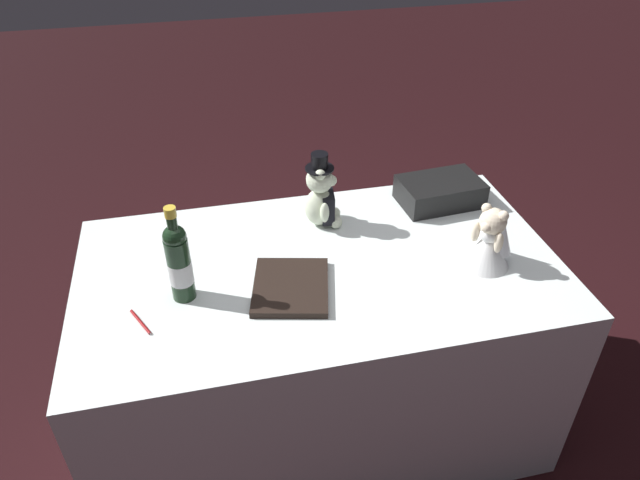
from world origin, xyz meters
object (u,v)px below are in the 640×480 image
object	(u,v)px
signing_pen	(141,323)
guestbook	(291,287)
teddy_bear_bride	(492,239)
champagne_bottle	(179,261)
teddy_bear_groom	(322,196)
gift_case_black	(440,192)

from	to	relation	value
signing_pen	guestbook	bearing A→B (deg)	-173.06
signing_pen	guestbook	size ratio (longest dim) A/B	0.45
teddy_bear_bride	guestbook	xyz separation A→B (m)	(0.66, -0.01, -0.08)
champagne_bottle	signing_pen	world-z (taller)	champagne_bottle
teddy_bear_bride	signing_pen	bearing A→B (deg)	2.51
signing_pen	guestbook	xyz separation A→B (m)	(-0.45, -0.05, 0.01)
guestbook	teddy_bear_bride	bearing A→B (deg)	-167.51
teddy_bear_groom	gift_case_black	size ratio (longest dim) A/B	0.89
teddy_bear_groom	guestbook	world-z (taller)	teddy_bear_groom
champagne_bottle	signing_pen	size ratio (longest dim) A/B	2.70
champagne_bottle	guestbook	bearing A→B (deg)	172.74
teddy_bear_bride	signing_pen	world-z (taller)	teddy_bear_bride
teddy_bear_groom	champagne_bottle	xyz separation A→B (m)	(0.50, 0.30, 0.02)
champagne_bottle	teddy_bear_bride	bearing A→B (deg)	177.22
guestbook	teddy_bear_groom	bearing A→B (deg)	-104.46
teddy_bear_bride	gift_case_black	size ratio (longest dim) A/B	0.70
signing_pen	teddy_bear_groom	bearing A→B (deg)	-147.93
champagne_bottle	signing_pen	xyz separation A→B (m)	(0.13, 0.10, -0.13)
teddy_bear_bride	champagne_bottle	distance (m)	0.98
gift_case_black	guestbook	xyz separation A→B (m)	(0.64, 0.38, -0.04)
teddy_bear_bride	guestbook	distance (m)	0.66
teddy_bear_bride	gift_case_black	world-z (taller)	teddy_bear_bride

